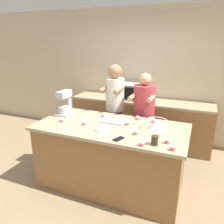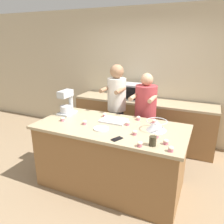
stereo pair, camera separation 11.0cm
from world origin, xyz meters
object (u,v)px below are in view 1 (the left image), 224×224
cupcake_2 (138,118)px  cupcake_6 (84,123)px  cupcake_7 (136,132)px  cupcake_3 (62,120)px  cupcake_5 (142,143)px  cupcake_0 (104,115)px  microwave_oven (131,91)px  mixing_bowl (157,124)px  cupcake_8 (173,148)px  person_left (115,110)px  cupcake_9 (128,123)px  cupcake_1 (167,141)px  stand_mixer (65,104)px  cell_phone (119,139)px  small_plate (102,129)px  person_right (143,119)px  drinking_glass (155,140)px  cupcake_10 (158,135)px  cupcake_4 (154,121)px  baking_tray (113,120)px

cupcake_2 → cupcake_6: size_ratio=1.00×
cupcake_7 → cupcake_3: bearing=178.6°
cupcake_5 → cupcake_0: bearing=137.7°
microwave_oven → cupcake_3: microwave_oven is taller
mixing_bowl → cupcake_8: size_ratio=4.47×
person_left → cupcake_9: size_ratio=27.67×
cupcake_6 → mixing_bowl: bearing=12.8°
cupcake_1 → cupcake_6: 1.16m
cupcake_6 → cupcake_3: bearing=-177.8°
stand_mixer → cupcake_5: (1.39, -0.60, -0.14)m
cell_phone → small_plate: size_ratio=0.79×
microwave_oven → cupcake_3: (-0.50, -1.69, -0.10)m
cupcake_0 → cupcake_2: (0.51, 0.08, 0.00)m
cupcake_0 → cupcake_5: size_ratio=1.00×
cupcake_2 → cupcake_5: same height
mixing_bowl → cupcake_7: 0.33m
microwave_oven → person_right: bearing=-58.8°
microwave_oven → cupcake_9: 1.52m
cupcake_9 → cupcake_6: bearing=-158.2°
drinking_glass → cupcake_9: bearing=135.8°
person_right → cupcake_8: size_ratio=25.78×
small_plate → cupcake_6: cupcake_6 is taller
cupcake_8 → cupcake_10: same height
cupcake_1 → cupcake_8: bearing=-61.5°
cupcake_2 → cupcake_4: size_ratio=1.00×
drinking_glass → cupcake_7: (-0.27, 0.19, -0.02)m
microwave_oven → cupcake_0: 1.28m
cupcake_8 → cupcake_9: (-0.68, 0.51, 0.00)m
mixing_bowl → baking_tray: 0.64m
small_plate → cupcake_1: 0.87m
drinking_glass → cupcake_8: bearing=-14.8°
person_right → stand_mixer: size_ratio=4.13×
cell_phone → cupcake_6: 0.65m
cell_phone → cupcake_1: size_ratio=2.63×
cupcake_10 → cell_phone: bearing=-150.5°
cupcake_0 → cell_phone: bearing=-53.3°
microwave_oven → person_left: bearing=-93.0°
cupcake_8 → person_left: bearing=133.7°
cupcake_6 → cupcake_5: bearing=-19.3°
person_left → drinking_glass: 1.46m
stand_mixer → cell_phone: bearing=-26.0°
cupcake_2 → cupcake_9: size_ratio=1.00×
stand_mixer → cupcake_7: bearing=-14.7°
person_left → cupcake_8: person_left is taller
cupcake_4 → baking_tray: bearing=-162.6°
cell_phone → cupcake_2: 0.73m
stand_mixer → cell_phone: 1.22m
baking_tray → drinking_glass: drinking_glass is taller
cupcake_2 → cupcake_10: bearing=-51.8°
cupcake_9 → small_plate: bearing=-134.0°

